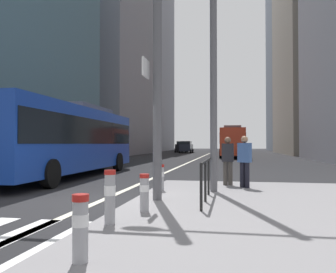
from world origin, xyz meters
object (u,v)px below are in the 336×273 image
(city_bus_red_receding, at_px, (232,141))
(pedestrian_waiting, at_px, (245,159))
(car_receding_near, at_px, (233,148))
(car_receding_far, at_px, (233,147))
(bollard_front, at_px, (80,224))
(bollard_back, at_px, (161,176))
(car_oncoming_far, at_px, (182,147))
(city_bus_red_distant, at_px, (229,142))
(car_oncoming_mid, at_px, (186,147))
(pedestrian_walking, at_px, (228,159))
(street_lamp_post, at_px, (213,13))
(bollard_right, at_px, (144,190))
(traffic_signal_gantry, at_px, (89,44))
(bollard_left, at_px, (110,194))
(city_bus_blue_oncoming, at_px, (68,137))

(city_bus_red_receding, relative_size, pedestrian_waiting, 7.00)
(car_receding_near, distance_m, car_receding_far, 0.90)
(bollard_front, height_order, bollard_back, bollard_front)
(bollard_front, bearing_deg, car_oncoming_far, 97.05)
(city_bus_red_distant, distance_m, pedestrian_waiting, 48.15)
(city_bus_red_distant, xyz_separation_m, bollard_front, (-1.25, -55.43, -1.25))
(city_bus_red_receding, bearing_deg, car_oncoming_mid, 113.44)
(car_oncoming_mid, distance_m, pedestrian_walking, 45.67)
(car_oncoming_mid, xyz_separation_m, pedestrian_walking, (7.26, -45.09, 0.03))
(city_bus_red_distant, xyz_separation_m, pedestrian_waiting, (0.86, -48.14, -0.80))
(street_lamp_post, height_order, bollard_back, street_lamp_post)
(city_bus_red_receding, bearing_deg, car_receding_far, 89.48)
(car_oncoming_far, xyz_separation_m, bollard_right, (6.97, -53.54, -0.42))
(city_bus_red_distant, distance_m, car_oncoming_mid, 7.40)
(car_receding_far, distance_m, car_oncoming_far, 13.97)
(city_bus_red_receding, height_order, car_oncoming_mid, city_bus_red_receding)
(pedestrian_waiting, bearing_deg, city_bus_red_receding, 90.65)
(bollard_back, bearing_deg, car_receding_near, 86.70)
(traffic_signal_gantry, relative_size, bollard_left, 6.50)
(car_oncoming_mid, xyz_separation_m, car_receding_far, (7.55, -7.14, -0.00))
(bollard_left, bearing_deg, car_oncoming_far, 96.95)
(car_receding_far, bearing_deg, street_lamp_post, -90.97)
(car_receding_near, bearing_deg, bollard_front, -92.44)
(street_lamp_post, relative_size, pedestrian_walking, 5.03)
(bollard_right, height_order, bollard_back, bollard_back)
(pedestrian_waiting, bearing_deg, car_oncoming_far, 100.47)
(car_oncoming_far, bearing_deg, traffic_signal_gantry, -84.36)
(city_bus_red_distant, relative_size, car_oncoming_far, 2.43)
(bollard_right, bearing_deg, car_oncoming_mid, 96.46)
(bollard_back, bearing_deg, bollard_front, -87.01)
(city_bus_red_receding, distance_m, car_receding_far, 10.11)
(city_bus_blue_oncoming, height_order, bollard_right, city_bus_blue_oncoming)
(car_receding_far, height_order, traffic_signal_gantry, traffic_signal_gantry)
(pedestrian_walking, bearing_deg, bollard_back, -138.77)
(city_bus_red_receding, xyz_separation_m, car_oncoming_far, (-8.79, 20.86, -0.85))
(city_bus_red_receding, xyz_separation_m, city_bus_red_distant, (-0.54, 19.70, -0.00))
(city_bus_red_receding, relative_size, traffic_signal_gantry, 1.88)
(city_bus_blue_oncoming, xyz_separation_m, bollard_right, (5.62, -7.86, -1.26))
(city_bus_blue_oncoming, bearing_deg, bollard_left, -59.55)
(car_oncoming_mid, bearing_deg, bollard_left, -84.03)
(car_oncoming_far, height_order, pedestrian_waiting, car_oncoming_far)
(city_bus_red_receding, relative_size, bollard_back, 14.78)
(city_bus_blue_oncoming, bearing_deg, car_receding_near, 77.48)
(city_bus_blue_oncoming, relative_size, city_bus_red_receding, 1.05)
(car_oncoming_mid, relative_size, traffic_signal_gantry, 0.75)
(car_oncoming_mid, bearing_deg, city_bus_blue_oncoming, -89.96)
(city_bus_blue_oncoming, distance_m, pedestrian_walking, 7.89)
(bollard_front, xyz_separation_m, pedestrian_walking, (1.59, 7.85, 0.44))
(city_bus_blue_oncoming, distance_m, street_lamp_post, 8.99)
(street_lamp_post, distance_m, bollard_right, 5.81)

